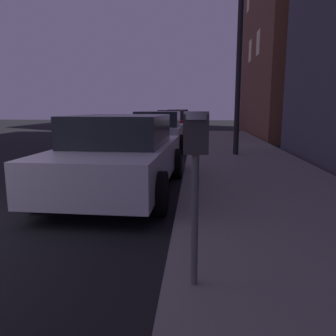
{
  "coord_description": "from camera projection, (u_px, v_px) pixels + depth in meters",
  "views": [
    {
      "loc": [
        4.26,
        -2.83,
        1.57
      ],
      "look_at": [
        3.96,
        0.72,
        0.92
      ],
      "focal_mm": 35.47,
      "sensor_mm": 36.0,
      "label": 1
    }
  ],
  "objects": [
    {
      "name": "car_silver",
      "position": [
        159.0,
        131.0,
        12.59
      ],
      "size": [
        1.99,
        4.02,
        1.43
      ],
      "color": "#B7B7BF",
      "rests_on": "ground"
    },
    {
      "name": "car_white",
      "position": [
        120.0,
        154.0,
        6.2
      ],
      "size": [
        2.18,
        4.39,
        1.43
      ],
      "color": "silver",
      "rests_on": "ground"
    },
    {
      "name": "parking_meter",
      "position": [
        196.0,
        156.0,
        2.53
      ],
      "size": [
        0.19,
        0.19,
        1.39
      ],
      "color": "#59595B",
      "rests_on": "sidewalk"
    },
    {
      "name": "car_red",
      "position": [
        172.0,
        123.0,
        19.38
      ],
      "size": [
        2.2,
        4.15,
        1.43
      ],
      "color": "maroon",
      "rests_on": "ground"
    },
    {
      "name": "car_blue",
      "position": [
        178.0,
        119.0,
        25.94
      ],
      "size": [
        2.03,
        4.46,
        1.43
      ],
      "color": "navy",
      "rests_on": "ground"
    },
    {
      "name": "street_lamp",
      "position": [
        240.0,
        25.0,
        9.57
      ],
      "size": [
        0.44,
        0.44,
        5.7
      ],
      "color": "black",
      "rests_on": "sidewalk"
    }
  ]
}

